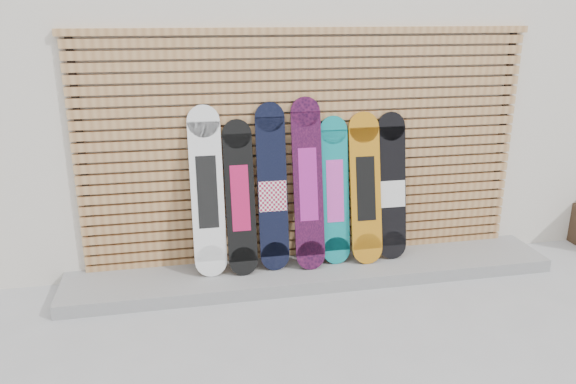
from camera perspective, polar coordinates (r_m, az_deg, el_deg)
name	(u,v)px	position (r m, az deg, el deg)	size (l,w,h in m)	color
ground	(349,311)	(4.90, 6.21, -11.92)	(80.00, 80.00, 0.00)	#969698
building	(311,59)	(7.79, 2.40, 13.30)	(12.00, 5.00, 3.60)	beige
concrete_step	(313,271)	(5.42, 2.54, -8.05)	(4.60, 0.70, 0.12)	gray
slat_wall	(307,147)	(5.29, 1.96, 4.56)	(4.26, 0.08, 2.29)	#A97646
snowboard_0	(207,192)	(5.07, -8.21, -0.01)	(0.29, 0.31, 1.53)	white
snowboard_1	(240,198)	(5.10, -4.89, -0.62)	(0.27, 0.35, 1.39)	black
snowboard_2	(272,189)	(5.14, -1.60, 0.32)	(0.27, 0.30, 1.54)	black
snowboard_3	(308,184)	(5.17, 2.05, 0.77)	(0.28, 0.36, 1.58)	black
snowboard_4	(335,191)	(5.30, 4.78, 0.10)	(0.27, 0.28, 1.39)	#0D7D81
snowboard_5	(366,189)	(5.36, 7.88, 0.34)	(0.30, 0.34, 1.42)	#B57013
snowboard_6	(392,188)	(5.48, 10.50, 0.44)	(0.28, 0.28, 1.41)	black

